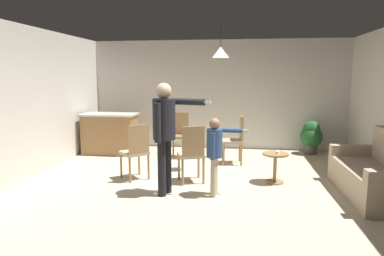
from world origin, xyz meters
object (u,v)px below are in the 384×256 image
Objects in this scene: side_table_by_couch at (275,164)px; potted_plant_corner at (311,136)px; dining_chair_by_counter at (136,150)px; couch_floral at (378,176)px; person_child at (215,148)px; dining_chair_spare at (236,138)px; kitchen_counter at (110,134)px; dining_chair_near_wall at (179,133)px; dining_chair_centre_back at (192,152)px; spare_remote_on_table at (278,152)px; person_adult at (165,126)px.

side_table_by_couch is 2.57m from potted_plant_corner.
couch_floral is at bearing -48.48° from dining_chair_by_counter.
person_child is (-2.44, -0.30, 0.41)m from couch_floral.
dining_chair_spare is (-0.69, 1.22, 0.22)m from side_table_by_couch.
dining_chair_near_wall is at bearing -2.40° from kitchen_counter.
dining_chair_by_counter is at bearing 123.27° from dining_chair_spare.
person_child is 2.65m from dining_chair_near_wall.
person_child is 2.03m from dining_chair_spare.
kitchen_counter is at bearing 65.37° from couch_floral.
couch_floral is 2.90m from dining_chair_centre_back.
dining_chair_centre_back is 1.27× the size of potted_plant_corner.
dining_chair_spare is at bearing -9.99° from kitchen_counter.
kitchen_counter is 2.96m from dining_chair_centre_back.
couch_floral is 2.32× the size of potted_plant_corner.
couch_floral is at bearing -23.50° from kitchen_counter.
spare_remote_on_table reaches higher than side_table_by_couch.
kitchen_counter is 2.42× the size of side_table_by_couch.
dining_chair_centre_back is (2.22, -1.95, 0.07)m from kitchen_counter.
person_child is 1.20× the size of dining_chair_near_wall.
person_adult is 1.72× the size of dining_chair_centre_back.
person_child is 1.53× the size of potted_plant_corner.
person_adult is at bearing -53.36° from kitchen_counter.
side_table_by_couch is at bearing -156.47° from dining_chair_spare.
potted_plant_corner is at bearing 7.40° from kitchen_counter.
dining_chair_by_counter reaches higher than kitchen_counter.
couch_floral reaches higher than side_table_by_couch.
dining_chair_by_counter is at bearing -57.11° from kitchen_counter.
couch_floral is 1.51× the size of person_child.
side_table_by_couch is 0.30× the size of person_adult.
person_adult is 0.87m from dining_chair_centre_back.
dining_chair_by_counter is 0.99m from dining_chair_centre_back.
dining_chair_near_wall is (-0.99, 2.45, -0.20)m from person_child.
spare_remote_on_table is (0.73, -1.20, -0.01)m from dining_chair_spare.
person_child reaches higher than kitchen_counter.
potted_plant_corner is (3.01, 0.68, -0.11)m from dining_chair_near_wall.
dining_chair_centre_back is 3.55m from potted_plant_corner.
kitchen_counter reaches higher than potted_plant_corner.
spare_remote_on_table is at bearing -39.48° from dining_chair_by_counter.
dining_chair_spare is 2.08m from potted_plant_corner.
dining_chair_near_wall is at bearing -158.90° from person_adult.
dining_chair_by_counter is at bearing 157.51° from dining_chair_centre_back.
person_adult is at bearing -81.15° from person_child.
dining_chair_spare is 1.41m from spare_remote_on_table.
dining_chair_spare is at bearing 121.35° from spare_remote_on_table.
dining_chair_by_counter is 1.00× the size of dining_chair_spare.
person_child is 3.74m from potted_plant_corner.
person_adult is (-3.20, -0.34, 0.73)m from couch_floral.
dining_chair_by_counter is 1.27× the size of potted_plant_corner.
spare_remote_on_table is (2.44, 0.19, -0.01)m from dining_chair_by_counter.
spare_remote_on_table is at bearing 22.95° from side_table_by_couch.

